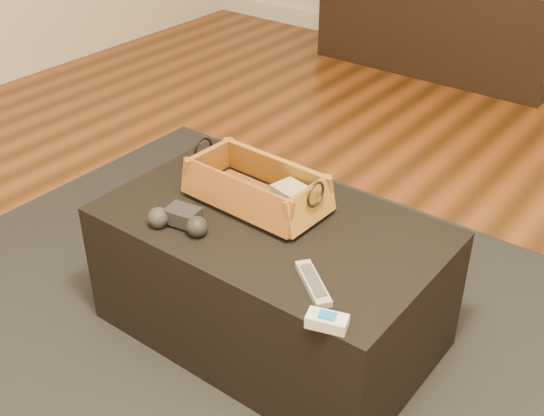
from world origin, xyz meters
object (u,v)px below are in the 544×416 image
Objects in this scene: media_cabinet at (440,23)px; game_controller at (180,220)px; cream_gadget at (327,321)px; silver_remote at (313,283)px; ottoman at (271,278)px; tv_remote at (247,196)px; wicker_basket at (256,189)px.

game_controller is at bearing -80.04° from media_cabinet.
cream_gadget is (0.56, -0.09, -0.01)m from game_controller.
media_cabinet is 3.02m from cream_gadget.
ottoman is at bearing 146.78° from silver_remote.
cream_gadget is (0.38, -0.28, 0.23)m from ottoman.
game_controller is 0.57m from cream_gadget.
tv_remote is at bearing 147.52° from cream_gadget.
silver_remote is 1.58× the size of cream_gadget.
game_controller is at bearing -178.36° from silver_remote.
ottoman is 0.27m from tv_remote.
cream_gadget is at bearing -36.43° from tv_remote.
media_cabinet is 2.63m from ottoman.
game_controller is (-0.18, -0.19, 0.24)m from ottoman.
media_cabinet reaches higher than ottoman.
cream_gadget is (0.47, -0.33, -0.04)m from wicker_basket.
media_cabinet is 3.27× the size of wicker_basket.
tv_remote is 0.59m from cream_gadget.
ottoman is (0.66, -2.54, -0.07)m from media_cabinet.
media_cabinet is 2.57m from wicker_basket.
silver_remote is (0.45, 0.01, -0.02)m from game_controller.
ottoman is 2.24× the size of wicker_basket.
cream_gadget reaches higher than silver_remote.
silver_remote is (0.27, -0.18, 0.22)m from ottoman.
tv_remote is 2.15× the size of cream_gadget.
tv_remote reaches higher than silver_remote.
game_controller is at bearing -110.27° from tv_remote.
silver_remote is at bearing 1.64° from game_controller.
wicker_basket is at bearing 69.83° from game_controller.
silver_remote is at bearing -32.01° from wicker_basket.
silver_remote is (0.93, -2.72, 0.15)m from media_cabinet.
media_cabinet reaches higher than cream_gadget.
wicker_basket is 4.17× the size of cream_gadget.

